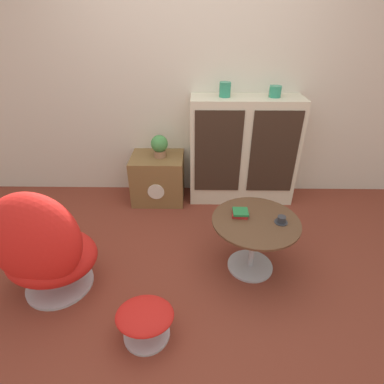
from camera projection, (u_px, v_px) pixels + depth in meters
The scene contains 12 objects.
ground_plane at pixel (191, 283), 2.40m from camera, with size 12.00×12.00×0.00m, color brown.
wall_back at pixel (194, 77), 3.06m from camera, with size 6.40×0.06×2.60m.
sideboard at pixel (243, 151), 3.24m from camera, with size 1.13×0.38×1.15m.
tv_console at pixel (158, 178), 3.37m from camera, with size 0.57×0.48×0.52m.
egg_chair at pixel (43, 249), 2.11m from camera, with size 0.71×0.66×0.92m.
ottoman at pixel (145, 318), 1.92m from camera, with size 0.38×0.32×0.24m.
coffee_table at pixel (254, 234), 2.37m from camera, with size 0.68×0.68×0.49m.
vase_leftmost at pixel (225, 89), 2.92m from camera, with size 0.11×0.11×0.14m.
vase_inner_left at pixel (275, 91), 2.92m from camera, with size 0.12×0.12×0.11m.
potted_plant at pixel (159, 145), 3.17m from camera, with size 0.18×0.18×0.24m.
teacup at pixel (281, 220), 2.27m from camera, with size 0.10×0.10×0.05m.
book_stack at pixel (240, 213), 2.35m from camera, with size 0.13×0.13×0.04m.
Camera 1 is at (0.03, -1.69, 1.85)m, focal length 28.00 mm.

